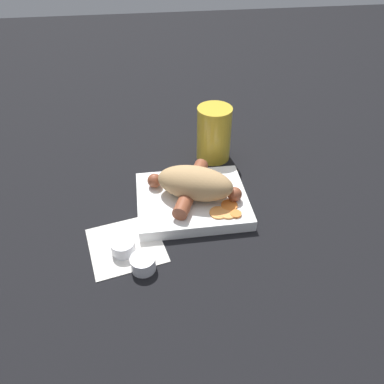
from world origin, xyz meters
The scene contains 9 objects.
ground_plane centered at (0.00, 0.00, 0.00)m, with size 3.00×3.00×0.00m, color black.
food_tray centered at (0.00, 0.00, 0.01)m, with size 0.22×0.18×0.02m.
bread_roll centered at (-0.01, 0.00, 0.06)m, with size 0.17×0.13×0.06m.
sausage centered at (0.00, -0.01, 0.04)m, with size 0.18×0.16×0.03m.
pickled_veggies centered at (-0.06, 0.06, 0.03)m, with size 0.07×0.06×0.00m.
napkin centered at (0.13, 0.09, 0.00)m, with size 0.15×0.15×0.00m.
condiment_cup_near centered at (0.14, 0.11, 0.01)m, with size 0.04×0.04×0.03m.
condiment_cup_far centered at (0.10, 0.15, 0.01)m, with size 0.04×0.04×0.03m.
drink_glass centered at (-0.07, -0.17, 0.06)m, with size 0.08×0.08×0.13m.
Camera 1 is at (0.08, 0.57, 0.50)m, focal length 35.00 mm.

